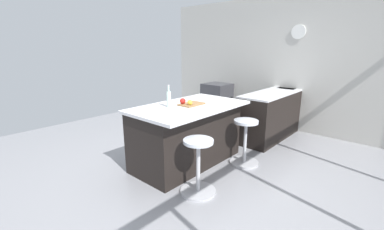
{
  "coord_description": "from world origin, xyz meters",
  "views": [
    {
      "loc": [
        2.53,
        2.27,
        1.74
      ],
      "look_at": [
        -0.18,
        -0.13,
        0.77
      ],
      "focal_mm": 24.06,
      "sensor_mm": 36.0,
      "label": 1
    }
  ],
  "objects_px": {
    "apple_red": "(183,101)",
    "apple_yellow": "(190,102)",
    "kitchen_island": "(187,134)",
    "stool_middle": "(198,168)",
    "oven_range": "(217,101)",
    "cutting_board": "(191,104)",
    "stool_by_window": "(245,143)",
    "water_bottle": "(169,98)"
  },
  "relations": [
    {
      "from": "oven_range",
      "to": "cutting_board",
      "type": "height_order",
      "value": "cutting_board"
    },
    {
      "from": "stool_by_window",
      "to": "water_bottle",
      "type": "xyz_separation_m",
      "value": [
        0.82,
        -0.78,
        0.71
      ]
    },
    {
      "from": "oven_range",
      "to": "kitchen_island",
      "type": "distance_m",
      "value": 2.67
    },
    {
      "from": "kitchen_island",
      "to": "apple_yellow",
      "type": "xyz_separation_m",
      "value": [
        0.04,
        0.09,
        0.51
      ]
    },
    {
      "from": "cutting_board",
      "to": "apple_red",
      "type": "xyz_separation_m",
      "value": [
        0.11,
        -0.08,
        0.05
      ]
    },
    {
      "from": "stool_middle",
      "to": "water_bottle",
      "type": "xyz_separation_m",
      "value": [
        -0.28,
        -0.78,
        0.71
      ]
    },
    {
      "from": "oven_range",
      "to": "stool_middle",
      "type": "xyz_separation_m",
      "value": [
        2.94,
        1.88,
        -0.11
      ]
    },
    {
      "from": "stool_by_window",
      "to": "water_bottle",
      "type": "height_order",
      "value": "water_bottle"
    },
    {
      "from": "oven_range",
      "to": "cutting_board",
      "type": "relative_size",
      "value": 2.4
    },
    {
      "from": "kitchen_island",
      "to": "cutting_board",
      "type": "height_order",
      "value": "cutting_board"
    },
    {
      "from": "kitchen_island",
      "to": "oven_range",
      "type": "bearing_deg",
      "value": -153.47
    },
    {
      "from": "apple_yellow",
      "to": "water_bottle",
      "type": "bearing_deg",
      "value": -40.53
    },
    {
      "from": "oven_range",
      "to": "stool_middle",
      "type": "bearing_deg",
      "value": 32.56
    },
    {
      "from": "stool_by_window",
      "to": "stool_middle",
      "type": "height_order",
      "value": "same"
    },
    {
      "from": "kitchen_island",
      "to": "cutting_board",
      "type": "bearing_deg",
      "value": 136.6
    },
    {
      "from": "kitchen_island",
      "to": "stool_by_window",
      "type": "xyz_separation_m",
      "value": [
        -0.55,
        0.68,
        -0.14
      ]
    },
    {
      "from": "stool_by_window",
      "to": "kitchen_island",
      "type": "bearing_deg",
      "value": -51.27
    },
    {
      "from": "apple_red",
      "to": "water_bottle",
      "type": "xyz_separation_m",
      "value": [
        0.21,
        -0.07,
        0.06
      ]
    },
    {
      "from": "kitchen_island",
      "to": "apple_yellow",
      "type": "distance_m",
      "value": 0.52
    },
    {
      "from": "stool_middle",
      "to": "kitchen_island",
      "type": "bearing_deg",
      "value": -128.73
    },
    {
      "from": "stool_middle",
      "to": "stool_by_window",
      "type": "bearing_deg",
      "value": 180.0
    },
    {
      "from": "apple_yellow",
      "to": "water_bottle",
      "type": "relative_size",
      "value": 0.24
    },
    {
      "from": "stool_middle",
      "to": "apple_yellow",
      "type": "xyz_separation_m",
      "value": [
        -0.51,
        -0.59,
        0.64
      ]
    },
    {
      "from": "cutting_board",
      "to": "apple_red",
      "type": "distance_m",
      "value": 0.14
    },
    {
      "from": "kitchen_island",
      "to": "stool_middle",
      "type": "bearing_deg",
      "value": 51.27
    },
    {
      "from": "apple_red",
      "to": "apple_yellow",
      "type": "distance_m",
      "value": 0.13
    },
    {
      "from": "oven_range",
      "to": "apple_red",
      "type": "distance_m",
      "value": 2.76
    },
    {
      "from": "stool_middle",
      "to": "water_bottle",
      "type": "distance_m",
      "value": 1.09
    },
    {
      "from": "apple_yellow",
      "to": "stool_middle",
      "type": "bearing_deg",
      "value": 49.32
    },
    {
      "from": "cutting_board",
      "to": "apple_yellow",
      "type": "height_order",
      "value": "apple_yellow"
    },
    {
      "from": "kitchen_island",
      "to": "apple_red",
      "type": "distance_m",
      "value": 0.52
    },
    {
      "from": "cutting_board",
      "to": "apple_red",
      "type": "height_order",
      "value": "apple_red"
    },
    {
      "from": "kitchen_island",
      "to": "stool_by_window",
      "type": "relative_size",
      "value": 2.53
    },
    {
      "from": "kitchen_island",
      "to": "stool_by_window",
      "type": "height_order",
      "value": "kitchen_island"
    },
    {
      "from": "apple_yellow",
      "to": "oven_range",
      "type": "bearing_deg",
      "value": -152.1
    },
    {
      "from": "apple_yellow",
      "to": "cutting_board",
      "type": "bearing_deg",
      "value": -150.95
    },
    {
      "from": "apple_yellow",
      "to": "water_bottle",
      "type": "xyz_separation_m",
      "value": [
        0.23,
        -0.2,
        0.07
      ]
    },
    {
      "from": "oven_range",
      "to": "cutting_board",
      "type": "bearing_deg",
      "value": 27.85
    },
    {
      "from": "cutting_board",
      "to": "apple_red",
      "type": "bearing_deg",
      "value": -35.61
    },
    {
      "from": "stool_by_window",
      "to": "cutting_board",
      "type": "height_order",
      "value": "cutting_board"
    },
    {
      "from": "oven_range",
      "to": "stool_middle",
      "type": "distance_m",
      "value": 3.49
    },
    {
      "from": "stool_middle",
      "to": "apple_yellow",
      "type": "height_order",
      "value": "apple_yellow"
    }
  ]
}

